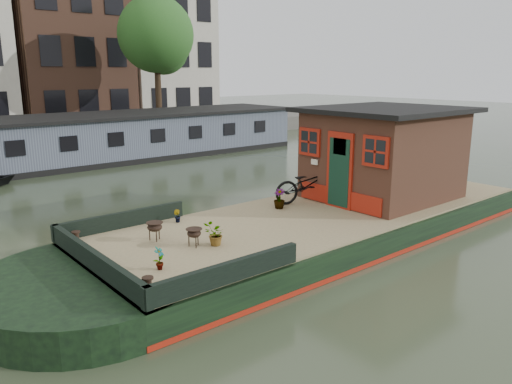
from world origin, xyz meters
TOP-DOWN VIEW (x-y plane):
  - ground at (0.00, 0.00)m, footprint 120.00×120.00m
  - houseboat_hull at (-1.33, 0.00)m, footprint 14.01×4.02m
  - houseboat_deck at (0.00, 0.00)m, footprint 11.80×3.80m
  - bow_bulwark at (-5.07, 0.00)m, footprint 3.00×4.00m
  - cabin at (2.19, 0.00)m, footprint 4.00×3.50m
  - bicycle at (0.20, 0.87)m, footprint 1.95×1.15m
  - potted_plant_a at (-5.06, -0.72)m, footprint 0.27×0.24m
  - potted_plant_b at (-3.35, 1.51)m, footprint 0.16×0.19m
  - potted_plant_c at (-3.61, -0.33)m, footprint 0.42×0.37m
  - potted_plant_d at (-0.78, 0.89)m, footprint 0.36×0.36m
  - brazier_front at (-4.36, 0.70)m, footprint 0.42×0.42m
  - brazier_rear at (-3.95, -0.11)m, footprint 0.43×0.43m
  - bollard_port at (-5.60, 1.70)m, footprint 0.18×0.18m
  - bollard_stbd at (-5.60, -1.33)m, footprint 0.18×0.18m
  - far_houseboat at (0.00, 14.00)m, footprint 20.40×4.40m
  - quay at (0.00, 20.50)m, footprint 60.00×6.00m
  - townhouse_row at (0.15, 27.50)m, footprint 27.25×8.00m
  - tree_right at (6.14, 19.07)m, footprint 4.40×4.40m

SIDE VIEW (x-z plane):
  - ground at x=0.00m, z-range 0.00..0.00m
  - houseboat_hull at x=-1.33m, z-range -0.03..0.57m
  - quay at x=0.00m, z-range 0.00..0.90m
  - houseboat_deck at x=0.00m, z-range 0.60..0.65m
  - bollard_port at x=-5.60m, z-range 0.65..0.85m
  - bollard_stbd at x=-5.60m, z-range 0.65..0.86m
  - potted_plant_b at x=-3.35m, z-range 0.65..0.94m
  - bow_bulwark at x=-5.07m, z-range 0.65..1.00m
  - brazier_rear at x=-3.95m, z-range 0.65..1.02m
  - brazier_front at x=-4.36m, z-range 0.65..1.04m
  - potted_plant_a at x=-5.06m, z-range 0.65..1.07m
  - potted_plant_c at x=-3.61m, z-range 0.65..1.10m
  - potted_plant_d at x=-0.78m, z-range 0.65..1.15m
  - far_houseboat at x=0.00m, z-range -0.09..2.02m
  - bicycle at x=0.20m, z-range 0.65..1.62m
  - cabin at x=2.19m, z-range 0.67..3.09m
  - tree_right at x=6.14m, z-range 2.19..9.59m
  - townhouse_row at x=0.15m, z-range -0.35..16.15m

